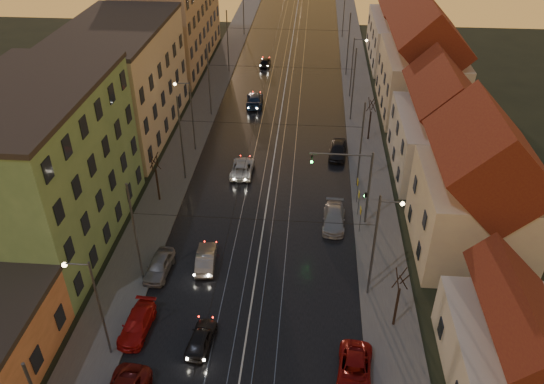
% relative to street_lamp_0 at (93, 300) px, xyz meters
% --- Properties ---
extents(road, '(16.00, 120.00, 0.04)m').
position_rel_street_lamp_0_xyz_m(road, '(9.10, 38.00, -4.87)').
color(road, black).
rests_on(road, ground).
extents(sidewalk_left, '(4.00, 120.00, 0.15)m').
position_rel_street_lamp_0_xyz_m(sidewalk_left, '(-0.90, 38.00, -4.81)').
color(sidewalk_left, '#4C4C4C').
rests_on(sidewalk_left, ground).
extents(sidewalk_right, '(4.00, 120.00, 0.15)m').
position_rel_street_lamp_0_xyz_m(sidewalk_right, '(19.10, 38.00, -4.81)').
color(sidewalk_right, '#4C4C4C').
rests_on(sidewalk_right, ground).
extents(tram_rail_0, '(0.06, 120.00, 0.03)m').
position_rel_street_lamp_0_xyz_m(tram_rail_0, '(6.90, 38.00, -4.83)').
color(tram_rail_0, gray).
rests_on(tram_rail_0, road).
extents(tram_rail_1, '(0.06, 120.00, 0.03)m').
position_rel_street_lamp_0_xyz_m(tram_rail_1, '(8.33, 38.00, -4.83)').
color(tram_rail_1, gray).
rests_on(tram_rail_1, road).
extents(tram_rail_2, '(0.06, 120.00, 0.03)m').
position_rel_street_lamp_0_xyz_m(tram_rail_2, '(9.87, 38.00, -4.83)').
color(tram_rail_2, gray).
rests_on(tram_rail_2, road).
extents(tram_rail_3, '(0.06, 120.00, 0.03)m').
position_rel_street_lamp_0_xyz_m(tram_rail_3, '(11.30, 38.00, -4.83)').
color(tram_rail_3, gray).
rests_on(tram_rail_3, road).
extents(apartment_left_1, '(10.00, 18.00, 13.00)m').
position_rel_street_lamp_0_xyz_m(apartment_left_1, '(-8.40, 12.00, 1.61)').
color(apartment_left_1, '#588253').
rests_on(apartment_left_1, ground).
extents(apartment_left_2, '(10.00, 20.00, 12.00)m').
position_rel_street_lamp_0_xyz_m(apartment_left_2, '(-8.40, 32.00, 1.11)').
color(apartment_left_2, beige).
rests_on(apartment_left_2, ground).
extents(apartment_left_3, '(10.00, 24.00, 14.00)m').
position_rel_street_lamp_0_xyz_m(apartment_left_3, '(-8.40, 56.00, 2.11)').
color(apartment_left_3, tan).
rests_on(apartment_left_3, ground).
extents(house_right_0, '(8.16, 10.20, 5.80)m').
position_rel_street_lamp_0_xyz_m(house_right_0, '(26.10, 0.00, -1.96)').
color(house_right_0, beige).
rests_on(house_right_0, ground).
extents(house_right_1, '(8.67, 10.20, 10.80)m').
position_rel_street_lamp_0_xyz_m(house_right_1, '(26.10, 13.00, 0.56)').
color(house_right_1, beige).
rests_on(house_right_1, ground).
extents(house_right_2, '(9.18, 12.24, 9.20)m').
position_rel_street_lamp_0_xyz_m(house_right_2, '(26.10, 26.00, -0.24)').
color(house_right_2, beige).
rests_on(house_right_2, ground).
extents(house_right_3, '(9.18, 14.28, 11.50)m').
position_rel_street_lamp_0_xyz_m(house_right_3, '(26.10, 41.00, 0.92)').
color(house_right_3, beige).
rests_on(house_right_3, ground).
extents(house_right_4, '(9.18, 16.32, 10.00)m').
position_rel_street_lamp_0_xyz_m(house_right_4, '(26.10, 59.00, 0.16)').
color(house_right_4, beige).
rests_on(house_right_4, ground).
extents(catenary_pole_l_1, '(0.16, 0.16, 9.00)m').
position_rel_street_lamp_0_xyz_m(catenary_pole_l_1, '(0.50, 7.00, -0.39)').
color(catenary_pole_l_1, '#595B60').
rests_on(catenary_pole_l_1, ground).
extents(catenary_pole_r_1, '(0.16, 0.16, 9.00)m').
position_rel_street_lamp_0_xyz_m(catenary_pole_r_1, '(17.70, 7.00, -0.39)').
color(catenary_pole_r_1, '#595B60').
rests_on(catenary_pole_r_1, ground).
extents(catenary_pole_l_2, '(0.16, 0.16, 9.00)m').
position_rel_street_lamp_0_xyz_m(catenary_pole_l_2, '(0.50, 22.00, -0.39)').
color(catenary_pole_l_2, '#595B60').
rests_on(catenary_pole_l_2, ground).
extents(catenary_pole_r_2, '(0.16, 0.16, 9.00)m').
position_rel_street_lamp_0_xyz_m(catenary_pole_r_2, '(17.70, 22.00, -0.39)').
color(catenary_pole_r_2, '#595B60').
rests_on(catenary_pole_r_2, ground).
extents(catenary_pole_l_3, '(0.16, 0.16, 9.00)m').
position_rel_street_lamp_0_xyz_m(catenary_pole_l_3, '(0.50, 37.00, -0.39)').
color(catenary_pole_l_3, '#595B60').
rests_on(catenary_pole_l_3, ground).
extents(catenary_pole_r_3, '(0.16, 0.16, 9.00)m').
position_rel_street_lamp_0_xyz_m(catenary_pole_r_3, '(17.70, 37.00, -0.39)').
color(catenary_pole_r_3, '#595B60').
rests_on(catenary_pole_r_3, ground).
extents(catenary_pole_l_4, '(0.16, 0.16, 9.00)m').
position_rel_street_lamp_0_xyz_m(catenary_pole_l_4, '(0.50, 52.00, -0.39)').
color(catenary_pole_l_4, '#595B60').
rests_on(catenary_pole_l_4, ground).
extents(catenary_pole_r_4, '(0.16, 0.16, 9.00)m').
position_rel_street_lamp_0_xyz_m(catenary_pole_r_4, '(17.70, 52.00, -0.39)').
color(catenary_pole_r_4, '#595B60').
rests_on(catenary_pole_r_4, ground).
extents(catenary_pole_l_5, '(0.16, 0.16, 9.00)m').
position_rel_street_lamp_0_xyz_m(catenary_pole_l_5, '(0.50, 70.00, -0.39)').
color(catenary_pole_l_5, '#595B60').
rests_on(catenary_pole_l_5, ground).
extents(catenary_pole_r_5, '(0.16, 0.16, 9.00)m').
position_rel_street_lamp_0_xyz_m(catenary_pole_r_5, '(17.70, 70.00, -0.39)').
color(catenary_pole_r_5, '#595B60').
rests_on(catenary_pole_r_5, ground).
extents(street_lamp_0, '(1.75, 0.32, 8.00)m').
position_rel_street_lamp_0_xyz_m(street_lamp_0, '(0.00, 0.00, 0.00)').
color(street_lamp_0, '#595B60').
rests_on(street_lamp_0, ground).
extents(street_lamp_1, '(1.75, 0.32, 8.00)m').
position_rel_street_lamp_0_xyz_m(street_lamp_1, '(18.21, 8.00, 0.00)').
color(street_lamp_1, '#595B60').
rests_on(street_lamp_1, ground).
extents(street_lamp_2, '(1.75, 0.32, 8.00)m').
position_rel_street_lamp_0_xyz_m(street_lamp_2, '(0.00, 28.00, 0.00)').
color(street_lamp_2, '#595B60').
rests_on(street_lamp_2, ground).
extents(street_lamp_3, '(1.75, 0.32, 8.00)m').
position_rel_street_lamp_0_xyz_m(street_lamp_3, '(18.21, 44.00, 0.00)').
color(street_lamp_3, '#595B60').
rests_on(street_lamp_3, ground).
extents(traffic_light_mast, '(5.30, 0.32, 7.20)m').
position_rel_street_lamp_0_xyz_m(traffic_light_mast, '(17.10, 16.00, -0.29)').
color(traffic_light_mast, '#595B60').
rests_on(traffic_light_mast, ground).
extents(bare_tree_0, '(1.09, 1.09, 5.11)m').
position_rel_street_lamp_0_xyz_m(bare_tree_0, '(-1.09, 18.00, -2.40)').
color(bare_tree_0, black).
rests_on(bare_tree_0, ground).
extents(bare_tree_1, '(1.09, 1.09, 5.11)m').
position_rel_street_lamp_0_xyz_m(bare_tree_1, '(19.31, 4.00, -2.40)').
color(bare_tree_1, black).
rests_on(bare_tree_1, ground).
extents(bare_tree_2, '(1.09, 1.09, 5.11)m').
position_rel_street_lamp_0_xyz_m(bare_tree_2, '(19.51, 32.00, -2.40)').
color(bare_tree_2, black).
rests_on(bare_tree_2, ground).
extents(driving_car_0, '(1.89, 3.84, 1.26)m').
position_rel_street_lamp_0_xyz_m(driving_car_0, '(6.16, 1.22, -4.26)').
color(driving_car_0, black).
rests_on(driving_car_0, ground).
extents(driving_car_1, '(1.82, 4.24, 1.36)m').
position_rel_street_lamp_0_xyz_m(driving_car_1, '(5.01, 9.31, -4.21)').
color(driving_car_1, gray).
rests_on(driving_car_1, ground).
extents(driving_car_2, '(2.19, 4.69, 1.30)m').
position_rel_street_lamp_0_xyz_m(driving_car_2, '(6.13, 23.60, -4.24)').
color(driving_car_2, silver).
rests_on(driving_car_2, ground).
extents(driving_car_3, '(2.41, 5.22, 1.48)m').
position_rel_street_lamp_0_xyz_m(driving_car_3, '(5.55, 40.58, -4.15)').
color(driving_car_3, '#162643').
rests_on(driving_car_3, ground).
extents(driving_car_4, '(1.55, 3.67, 1.24)m').
position_rel_street_lamp_0_xyz_m(driving_car_4, '(5.58, 54.96, -4.27)').
color(driving_car_4, black).
rests_on(driving_car_4, ground).
extents(parked_left_2, '(2.01, 4.39, 1.25)m').
position_rel_street_lamp_0_xyz_m(parked_left_2, '(1.50, 2.11, -4.26)').
color(parked_left_2, '#AB1211').
rests_on(parked_left_2, ground).
extents(parked_left_3, '(1.93, 4.22, 1.40)m').
position_rel_street_lamp_0_xyz_m(parked_left_3, '(1.50, 8.12, -4.18)').
color(parked_left_3, gray).
rests_on(parked_left_3, ground).
extents(parked_right_0, '(2.59, 4.83, 1.29)m').
position_rel_street_lamp_0_xyz_m(parked_right_0, '(16.33, -0.58, -4.24)').
color(parked_right_0, maroon).
rests_on(parked_right_0, ground).
extents(parked_right_1, '(2.12, 4.78, 1.36)m').
position_rel_street_lamp_0_xyz_m(parked_right_1, '(15.30, 15.54, -4.20)').
color(parked_right_1, '#A5A5AA').
rests_on(parked_right_1, ground).
extents(parked_right_2, '(2.22, 4.61, 1.52)m').
position_rel_street_lamp_0_xyz_m(parked_right_2, '(15.95, 27.94, -4.13)').
color(parked_right_2, black).
rests_on(parked_right_2, ground).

